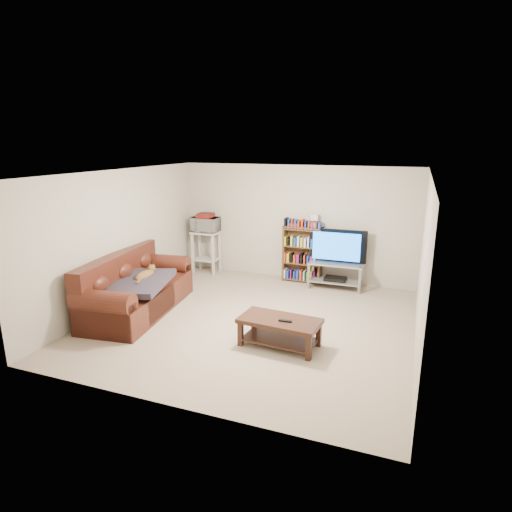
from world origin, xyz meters
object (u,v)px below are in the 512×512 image
at_px(sofa, 134,292).
at_px(tv_stand, 336,271).
at_px(bookshelf, 302,253).
at_px(coffee_table, 280,327).

relative_size(sofa, tv_stand, 2.32).
bearing_deg(sofa, bookshelf, 41.40).
bearing_deg(bookshelf, sofa, -129.52).
distance_m(coffee_table, bookshelf, 3.03).
relative_size(coffee_table, bookshelf, 1.01).
height_order(coffee_table, bookshelf, bookshelf).
bearing_deg(sofa, coffee_table, -14.93).
distance_m(tv_stand, bookshelf, 0.80).
xyz_separation_m(sofa, coffee_table, (2.76, -0.38, -0.06)).
bearing_deg(coffee_table, bookshelf, 103.26).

